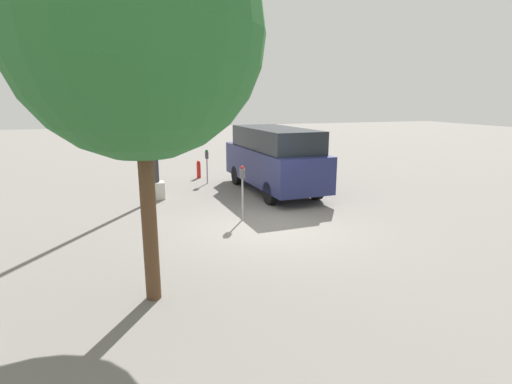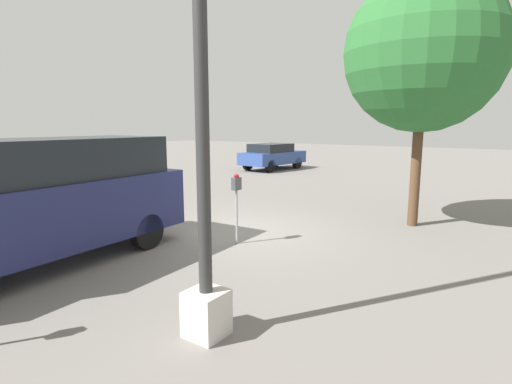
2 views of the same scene
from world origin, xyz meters
The scene contains 7 objects.
ground_plane centered at (0.00, 0.00, 0.00)m, with size 80.00×80.00×0.00m, color slate.
parking_meter_near centered at (0.79, 0.48, 1.09)m, with size 0.21×0.12×1.47m.
parking_meter_far centered at (5.79, 0.40, 0.96)m, with size 0.21×0.12×1.30m.
lamp_post centered at (3.91, 2.44, 2.32)m, with size 0.44×0.44×6.95m.
parked_van centered at (3.68, -1.52, 1.20)m, with size 5.24×2.08×2.22m.
street_tree centered at (-2.91, 3.11, 4.08)m, with size 3.64×3.64×5.91m.
fire_hydrant centered at (6.98, 0.51, 0.36)m, with size 0.17×0.17×0.72m.
Camera 1 is at (-9.10, 3.42, 3.17)m, focal length 28.00 mm.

